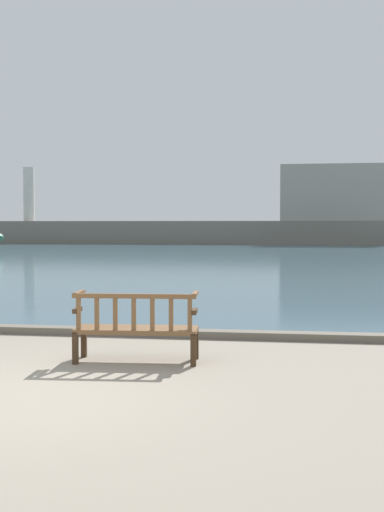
# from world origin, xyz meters

# --- Properties ---
(ground_plane) EXTENTS (160.00, 160.00, 0.00)m
(ground_plane) POSITION_xyz_m (0.00, 0.00, 0.00)
(ground_plane) COLOR gray
(harbor_water) EXTENTS (100.00, 80.00, 0.08)m
(harbor_water) POSITION_xyz_m (0.00, 44.00, 0.04)
(harbor_water) COLOR #385666
(harbor_water) RESTS_ON ground
(quay_edge_kerb) EXTENTS (40.00, 0.30, 0.12)m
(quay_edge_kerb) POSITION_xyz_m (0.00, 3.85, 0.06)
(quay_edge_kerb) COLOR #675F54
(quay_edge_kerb) RESTS_ON ground
(park_bench) EXTENTS (1.63, 0.62, 0.92)m
(park_bench) POSITION_xyz_m (0.84, 1.93, 0.47)
(park_bench) COLOR #3D2A19
(park_bench) RESTS_ON ground
(far_breakwater) EXTENTS (48.34, 2.40, 7.03)m
(far_breakwater) POSITION_xyz_m (1.50, 49.84, 2.01)
(far_breakwater) COLOR slate
(far_breakwater) RESTS_ON ground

